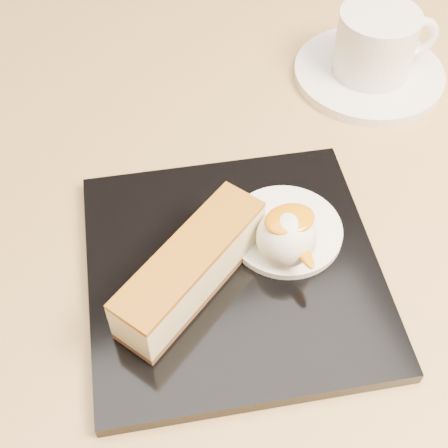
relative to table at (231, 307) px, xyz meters
name	(u,v)px	position (x,y,z in m)	size (l,w,h in m)	color
table	(231,307)	(0.00, 0.00, 0.00)	(0.80, 0.80, 0.72)	black
dessert_plate	(233,270)	(-0.02, -0.06, 0.16)	(0.22, 0.22, 0.01)	black
cheesecake	(191,269)	(-0.06, -0.06, 0.19)	(0.13, 0.10, 0.04)	brown
cream_smear	(285,230)	(0.03, -0.04, 0.17)	(0.09, 0.09, 0.01)	white
ice_cream_scoop	(286,237)	(0.02, -0.06, 0.19)	(0.05, 0.05, 0.05)	white
mango_sauce	(290,219)	(0.02, -0.06, 0.21)	(0.04, 0.03, 0.01)	orange
mint_sprig	(239,215)	(0.00, -0.02, 0.17)	(0.03, 0.02, 0.00)	#2A8136
saucer	(369,74)	(0.19, 0.11, 0.16)	(0.15, 0.15, 0.01)	white
coffee_cup	(378,42)	(0.20, 0.11, 0.20)	(0.10, 0.08, 0.06)	white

